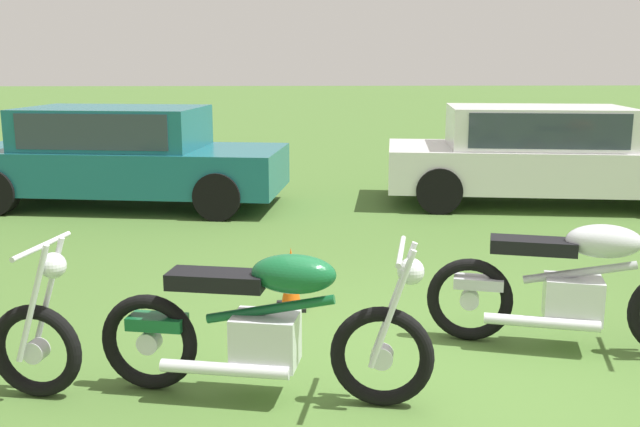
% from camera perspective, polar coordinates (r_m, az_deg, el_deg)
% --- Properties ---
extents(ground_plane, '(120.00, 120.00, 0.00)m').
position_cam_1_polar(ground_plane, '(5.08, 7.46, -12.08)').
color(ground_plane, '#476B2D').
extents(motorcycle_green, '(2.09, 0.74, 1.02)m').
position_cam_1_polar(motorcycle_green, '(4.47, -4.30, -8.82)').
color(motorcycle_green, black).
rests_on(motorcycle_green, ground).
extents(motorcycle_silver, '(2.01, 0.85, 1.02)m').
position_cam_1_polar(motorcycle_silver, '(5.51, 19.55, -5.44)').
color(motorcycle_silver, black).
rests_on(motorcycle_silver, ground).
extents(car_teal, '(4.73, 2.44, 1.43)m').
position_cam_1_polar(car_teal, '(10.80, -15.52, 4.79)').
color(car_teal, '#19606B').
rests_on(car_teal, ground).
extents(car_white, '(4.79, 2.45, 1.43)m').
position_cam_1_polar(car_white, '(11.02, 17.19, 4.83)').
color(car_white, silver).
rests_on(car_white, ground).
extents(traffic_cone, '(0.25, 0.25, 0.53)m').
position_cam_1_polar(traffic_cone, '(6.12, -2.32, -5.34)').
color(traffic_cone, '#EA590F').
rests_on(traffic_cone, ground).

